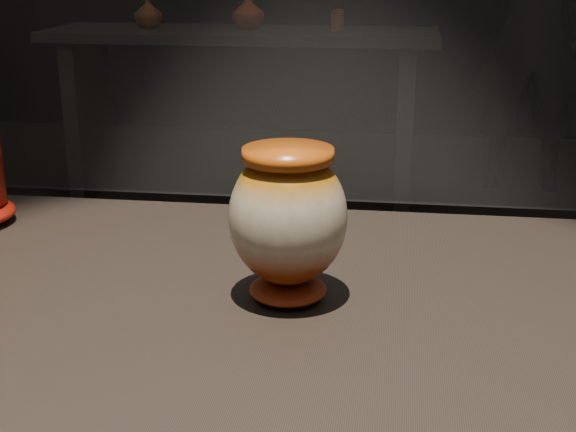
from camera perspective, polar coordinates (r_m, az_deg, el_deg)
name	(u,v)px	position (r m, az deg, el deg)	size (l,w,h in m)	color
main_vase	(288,219)	(0.93, 0.00, -0.20)	(0.17, 0.17, 0.19)	maroon
back_shelf	(242,81)	(4.24, -3.29, 9.55)	(2.00, 0.60, 0.90)	black
back_vase_left	(148,13)	(4.34, -9.92, 14.04)	(0.14, 0.14, 0.15)	#883913
back_vase_mid	(248,12)	(4.22, -2.85, 14.29)	(0.16, 0.16, 0.17)	maroon
back_vase_right	(337,20)	(4.13, 3.53, 13.73)	(0.07, 0.07, 0.11)	#883913
visitor	(531,34)	(4.60, 16.90, 12.29)	(0.62, 0.41, 1.71)	black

